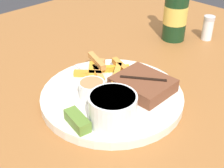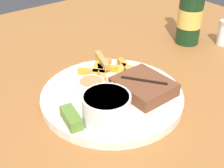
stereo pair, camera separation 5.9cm
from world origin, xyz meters
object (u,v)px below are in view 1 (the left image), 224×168
Objects in this scene: fork_utensil at (92,76)px; salt_shaker at (208,28)px; dinner_plate at (112,97)px; steak_portion at (143,84)px; coleslaw_cup at (113,108)px; pickle_spear at (77,121)px; beer_bottle at (176,13)px; dipping_sauce_cup at (92,88)px.

fork_utensil is 2.06× the size of salt_shaker.
steak_portion is (0.03, 0.05, 0.02)m from dinner_plate.
fork_utensil is (-0.13, 0.07, -0.03)m from coleslaw_cup.
pickle_spear is at bearing -125.02° from coleslaw_cup.
coleslaw_cup reaches higher than pickle_spear.
salt_shaker is (-0.09, 0.44, -0.01)m from coleslaw_cup.
dinner_plate is 0.38m from salt_shaker.
beer_bottle is (-0.15, 0.38, 0.02)m from coleslaw_cup.
beer_bottle is at bearing -136.12° from salt_shaker.
coleslaw_cup is at bearing 54.98° from pickle_spear.
dinner_plate is at bearing 104.95° from pickle_spear.
beer_bottle is at bearing 105.54° from pickle_spear.
coleslaw_cup reaches higher than steak_portion.
pickle_spear is at bearing -74.46° from beer_bottle.
beer_bottle is at bearing 101.36° from dipping_sauce_cup.
salt_shaker is (0.04, 0.37, 0.01)m from fork_utensil.
salt_shaker is (-0.06, 0.33, 0.00)m from steak_portion.
coleslaw_cup is at bearing -78.74° from salt_shaker.
fork_utensil is at bearing 129.84° from pickle_spear.
salt_shaker reaches higher than steak_portion.
dipping_sauce_cup reaches higher than dinner_plate.
beer_bottle reaches higher than salt_shaker.
pickle_spear is 0.90× the size of salt_shaker.
steak_portion is 0.34m from salt_shaker.
coleslaw_cup is 0.41m from beer_bottle.
pickle_spear is at bearing -83.70° from salt_shaker.
beer_bottle is 3.11× the size of salt_shaker.
fork_utensil is at bearing -96.88° from salt_shaker.
beer_bottle is (-0.12, 0.43, 0.04)m from pickle_spear.
beer_bottle is (-0.12, 0.27, 0.04)m from steak_portion.
steak_portion is at bearing 88.02° from pickle_spear.
dipping_sauce_cup is 0.76× the size of salt_shaker.
salt_shaker is at bearing 96.30° from pickle_spear.
dipping_sauce_cup is 0.24× the size of beer_bottle.
dinner_plate is 0.07m from fork_utensil.
fork_utensil is at bearing -86.30° from beer_bottle.
steak_portion is 1.33× the size of coleslaw_cup.
steak_portion is 2.16× the size of dipping_sauce_cup.
steak_portion reaches higher than pickle_spear.
dinner_plate is at bearing 0.00° from fork_utensil.
steak_portion reaches higher than dinner_plate.
steak_portion is at bearing 55.46° from dinner_plate.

